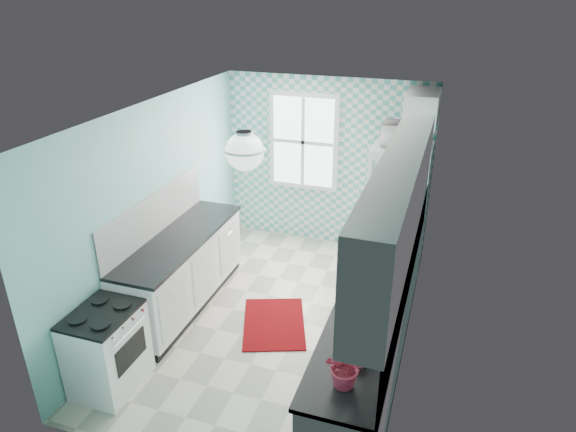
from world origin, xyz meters
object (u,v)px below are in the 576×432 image
(potted_plant, at_px, (347,366))
(fridge, at_px, (397,207))
(fruit_bowl, at_px, (354,354))
(microwave, at_px, (404,135))
(ceiling_light, at_px, (245,151))
(stove, at_px, (107,348))
(sink, at_px, (392,242))

(potted_plant, bearing_deg, fridge, 91.43)
(fruit_bowl, distance_m, microwave, 3.43)
(ceiling_light, distance_m, fruit_bowl, 1.95)
(stove, bearing_deg, ceiling_light, 28.18)
(sink, bearing_deg, ceiling_light, -132.50)
(ceiling_light, xyz_separation_m, fruit_bowl, (1.20, -0.73, -1.35))
(ceiling_light, distance_m, sink, 2.31)
(fridge, height_order, microwave, microwave)
(stove, relative_size, potted_plant, 2.38)
(ceiling_light, height_order, potted_plant, ceiling_light)
(microwave, bearing_deg, fruit_bowl, 91.76)
(fridge, relative_size, sink, 3.27)
(fruit_bowl, relative_size, microwave, 0.52)
(fruit_bowl, bearing_deg, ceiling_light, 148.85)
(ceiling_light, height_order, fridge, ceiling_light)
(ceiling_light, height_order, fruit_bowl, ceiling_light)
(fruit_bowl, height_order, microwave, microwave)
(stove, bearing_deg, sink, 37.98)
(potted_plant, bearing_deg, fruit_bowl, 90.00)
(microwave, bearing_deg, fridge, 53.94)
(stove, xyz_separation_m, microwave, (2.31, 3.34, 1.45))
(ceiling_light, height_order, stove, ceiling_light)
(fridge, distance_m, sink, 1.18)
(sink, height_order, microwave, microwave)
(ceiling_light, bearing_deg, fridge, 66.74)
(ceiling_light, bearing_deg, microwave, 66.74)
(potted_plant, height_order, microwave, microwave)
(stove, bearing_deg, microwave, 51.34)
(fridge, distance_m, stove, 4.08)
(stove, distance_m, microwave, 4.31)
(ceiling_light, relative_size, sink, 0.66)
(sink, height_order, potted_plant, sink)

